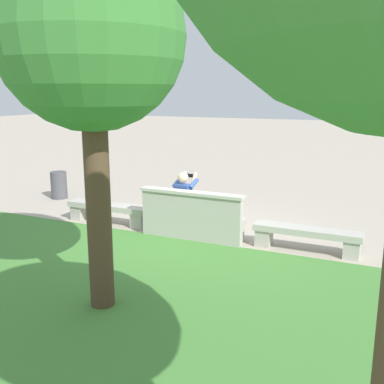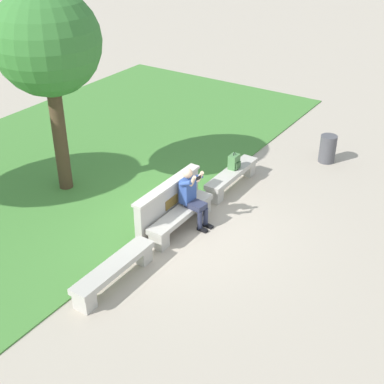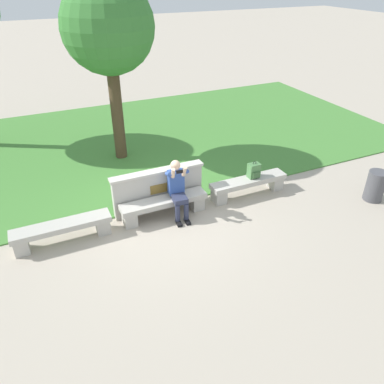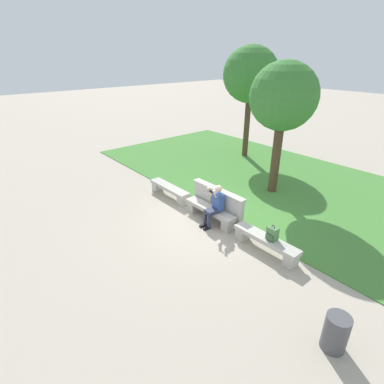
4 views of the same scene
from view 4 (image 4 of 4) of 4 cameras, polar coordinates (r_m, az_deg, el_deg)
name	(u,v)px [view 4 (image 4 of 4)]	position (r m, az deg, el deg)	size (l,w,h in m)	color
ground_plane	(210,220)	(9.83, 3.37, -5.29)	(80.00, 80.00, 0.00)	#B2A593
grass_strip	(287,185)	(12.93, 17.71, 1.31)	(18.41, 8.00, 0.03)	#478438
bench_main	(169,190)	(11.22, -4.32, 0.42)	(1.98, 0.40, 0.45)	#B7B2A8
bench_near	(210,212)	(9.69, 3.42, -3.76)	(1.98, 0.40, 0.45)	#B7B2A8
bench_mid	(266,242)	(8.46, 13.84, -9.20)	(1.98, 0.40, 0.45)	#B7B2A8
backrest_wall_with_plaque	(218,203)	(9.80, 4.90, -2.03)	(2.17, 0.24, 1.01)	#B7B2A8
person_photographer	(215,204)	(9.24, 4.43, -2.23)	(0.50, 0.75, 1.32)	black
backpack	(272,234)	(8.24, 15.02, -7.67)	(0.28, 0.24, 0.43)	#4C7F47
tree_behind_wall	(283,98)	(11.25, 17.00, 16.78)	(2.36, 2.36, 4.78)	#4C3826
tree_left_background	(251,75)	(15.44, 11.11, 21.01)	(2.63, 2.63, 5.34)	#4C3826
trash_bin	(336,333)	(6.50, 25.68, -22.99)	(0.44, 0.44, 0.75)	#4C4C51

